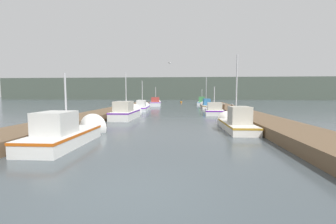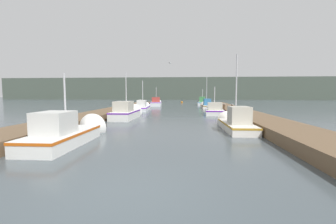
{
  "view_description": "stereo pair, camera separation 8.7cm",
  "coord_description": "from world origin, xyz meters",
  "px_view_note": "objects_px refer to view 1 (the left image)",
  "views": [
    {
      "loc": [
        1.14,
        -4.51,
        2.18
      ],
      "look_at": [
        -0.22,
        13.05,
        0.68
      ],
      "focal_mm": 24.0,
      "sensor_mm": 36.0,
      "label": 1
    },
    {
      "loc": [
        1.22,
        -4.5,
        2.18
      ],
      "look_at": [
        -0.22,
        13.05,
        0.68
      ],
      "focal_mm": 24.0,
      "sensor_mm": 36.0,
      "label": 2
    }
  ],
  "objects_px": {
    "fishing_boat_0": "(71,132)",
    "fishing_boat_7": "(202,102)",
    "fishing_boat_4": "(143,107)",
    "fishing_boat_2": "(127,112)",
    "fishing_boat_6": "(156,103)",
    "fishing_boat_1": "(235,122)",
    "mooring_piling_3": "(232,111)",
    "fishing_boat_3": "(214,110)",
    "mooring_piling_1": "(139,104)",
    "seagull_lead": "(170,63)",
    "mooring_piling_0": "(224,109)",
    "channel_buoy": "(181,102)",
    "mooring_piling_2": "(47,130)",
    "fishing_boat_5": "(206,105)"
  },
  "relations": [
    {
      "from": "fishing_boat_2",
      "to": "fishing_boat_6",
      "type": "xyz_separation_m",
      "value": [
        0.03,
        18.67,
        -0.03
      ]
    },
    {
      "from": "mooring_piling_3",
      "to": "seagull_lead",
      "type": "bearing_deg",
      "value": 138.14
    },
    {
      "from": "fishing_boat_1",
      "to": "seagull_lead",
      "type": "distance_m",
      "value": 13.63
    },
    {
      "from": "fishing_boat_0",
      "to": "fishing_boat_4",
      "type": "bearing_deg",
      "value": 90.28
    },
    {
      "from": "mooring_piling_3",
      "to": "seagull_lead",
      "type": "distance_m",
      "value": 9.26
    },
    {
      "from": "mooring_piling_1",
      "to": "channel_buoy",
      "type": "relative_size",
      "value": 1.3
    },
    {
      "from": "fishing_boat_4",
      "to": "fishing_boat_0",
      "type": "bearing_deg",
      "value": -93.07
    },
    {
      "from": "fishing_boat_0",
      "to": "fishing_boat_2",
      "type": "height_order",
      "value": "fishing_boat_2"
    },
    {
      "from": "fishing_boat_0",
      "to": "fishing_boat_2",
      "type": "bearing_deg",
      "value": 89.23
    },
    {
      "from": "mooring_piling_3",
      "to": "seagull_lead",
      "type": "xyz_separation_m",
      "value": [
        -5.86,
        5.25,
        4.9
      ]
    },
    {
      "from": "fishing_boat_1",
      "to": "channel_buoy",
      "type": "xyz_separation_m",
      "value": [
        -3.9,
        35.34,
        -0.28
      ]
    },
    {
      "from": "mooring_piling_0",
      "to": "mooring_piling_1",
      "type": "relative_size",
      "value": 0.87
    },
    {
      "from": "fishing_boat_5",
      "to": "fishing_boat_4",
      "type": "bearing_deg",
      "value": -150.0
    },
    {
      "from": "fishing_boat_2",
      "to": "seagull_lead",
      "type": "xyz_separation_m",
      "value": [
        3.27,
        6.45,
        5.0
      ]
    },
    {
      "from": "fishing_boat_2",
      "to": "mooring_piling_0",
      "type": "distance_m",
      "value": 9.76
    },
    {
      "from": "fishing_boat_3",
      "to": "fishing_boat_5",
      "type": "xyz_separation_m",
      "value": [
        -0.01,
        9.1,
        0.02
      ]
    },
    {
      "from": "fishing_boat_1",
      "to": "mooring_piling_2",
      "type": "distance_m",
      "value": 10.03
    },
    {
      "from": "fishing_boat_6",
      "to": "channel_buoy",
      "type": "relative_size",
      "value": 5.49
    },
    {
      "from": "fishing_boat_0",
      "to": "fishing_boat_7",
      "type": "xyz_separation_m",
      "value": [
        8.06,
        31.88,
        -0.01
      ]
    },
    {
      "from": "fishing_boat_0",
      "to": "mooring_piling_1",
      "type": "xyz_separation_m",
      "value": [
        -1.25,
        20.92,
        0.19
      ]
    },
    {
      "from": "fishing_boat_2",
      "to": "mooring_piling_2",
      "type": "relative_size",
      "value": 4.76
    },
    {
      "from": "mooring_piling_3",
      "to": "fishing_boat_3",
      "type": "bearing_deg",
      "value": 109.27
    },
    {
      "from": "fishing_boat_1",
      "to": "fishing_boat_3",
      "type": "distance_m",
      "value": 9.78
    },
    {
      "from": "fishing_boat_1",
      "to": "fishing_boat_4",
      "type": "bearing_deg",
      "value": 119.53
    },
    {
      "from": "fishing_boat_2",
      "to": "seagull_lead",
      "type": "relative_size",
      "value": 9.49
    },
    {
      "from": "fishing_boat_0",
      "to": "fishing_boat_6",
      "type": "xyz_separation_m",
      "value": [
        0.06,
        28.14,
        0.04
      ]
    },
    {
      "from": "fishing_boat_5",
      "to": "mooring_piling_3",
      "type": "xyz_separation_m",
      "value": [
        1.16,
        -12.41,
        0.21
      ]
    },
    {
      "from": "mooring_piling_1",
      "to": "mooring_piling_2",
      "type": "distance_m",
      "value": 21.15
    },
    {
      "from": "fishing_boat_2",
      "to": "mooring_piling_1",
      "type": "bearing_deg",
      "value": 96.84
    },
    {
      "from": "fishing_boat_4",
      "to": "fishing_boat_5",
      "type": "distance_m",
      "value": 9.6
    },
    {
      "from": "mooring_piling_3",
      "to": "channel_buoy",
      "type": "height_order",
      "value": "mooring_piling_3"
    },
    {
      "from": "mooring_piling_1",
      "to": "channel_buoy",
      "type": "xyz_separation_m",
      "value": [
        5.4,
        18.62,
        -0.49
      ]
    },
    {
      "from": "fishing_boat_7",
      "to": "channel_buoy",
      "type": "relative_size",
      "value": 5.82
    },
    {
      "from": "fishing_boat_3",
      "to": "mooring_piling_1",
      "type": "distance_m",
      "value": 11.57
    },
    {
      "from": "mooring_piling_0",
      "to": "mooring_piling_3",
      "type": "bearing_deg",
      "value": -85.32
    },
    {
      "from": "fishing_boat_5",
      "to": "fishing_boat_7",
      "type": "bearing_deg",
      "value": 89.05
    },
    {
      "from": "fishing_boat_4",
      "to": "fishing_boat_7",
      "type": "height_order",
      "value": "fishing_boat_4"
    },
    {
      "from": "fishing_boat_4",
      "to": "channel_buoy",
      "type": "relative_size",
      "value": 6.27
    },
    {
      "from": "mooring_piling_3",
      "to": "fishing_boat_7",
      "type": "bearing_deg",
      "value": 92.96
    },
    {
      "from": "fishing_boat_5",
      "to": "fishing_boat_6",
      "type": "bearing_deg",
      "value": 146.96
    },
    {
      "from": "fishing_boat_4",
      "to": "mooring_piling_2",
      "type": "height_order",
      "value": "fishing_boat_4"
    },
    {
      "from": "fishing_boat_1",
      "to": "seagull_lead",
      "type": "xyz_separation_m",
      "value": [
        -4.75,
        11.72,
        5.09
      ]
    },
    {
      "from": "channel_buoy",
      "to": "seagull_lead",
      "type": "distance_m",
      "value": 24.24
    },
    {
      "from": "fishing_boat_1",
      "to": "fishing_boat_6",
      "type": "xyz_separation_m",
      "value": [
        -7.99,
        23.94,
        0.06
      ]
    },
    {
      "from": "mooring_piling_0",
      "to": "channel_buoy",
      "type": "height_order",
      "value": "mooring_piling_0"
    },
    {
      "from": "fishing_boat_4",
      "to": "fishing_boat_6",
      "type": "bearing_deg",
      "value": 84.08
    },
    {
      "from": "mooring_piling_1",
      "to": "mooring_piling_0",
      "type": "bearing_deg",
      "value": -36.17
    },
    {
      "from": "seagull_lead",
      "to": "fishing_boat_2",
      "type": "bearing_deg",
      "value": -0.93
    },
    {
      "from": "fishing_boat_6",
      "to": "mooring_piling_0",
      "type": "height_order",
      "value": "fishing_boat_6"
    },
    {
      "from": "fishing_boat_2",
      "to": "mooring_piling_0",
      "type": "xyz_separation_m",
      "value": [
        8.9,
        4.01,
        0.04
      ]
    }
  ]
}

